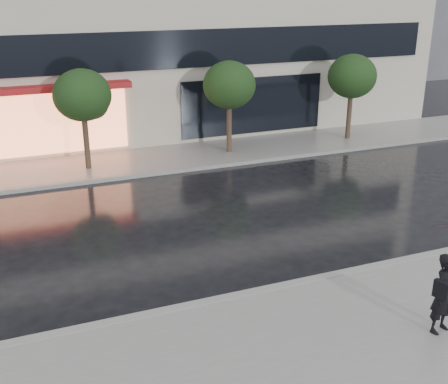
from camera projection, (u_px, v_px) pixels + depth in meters
ground at (268, 270)px, 14.55m from camera, size 120.00×120.00×0.00m
sidewalk_near at (337, 338)px, 11.70m from camera, size 60.00×4.50×0.12m
sidewalk_far at (160, 159)px, 23.43m from camera, size 60.00×3.50×0.12m
curb_near at (286, 286)px, 13.65m from camera, size 60.00×0.25×0.14m
curb_far at (173, 171)px, 21.90m from camera, size 60.00×0.25×0.14m
tree_mid_west at (84, 97)px, 21.20m from camera, size 2.20×2.20×3.99m
tree_mid_east at (230, 86)px, 23.29m from camera, size 2.20×2.20×3.99m
tree_far_east at (353, 78)px, 25.38m from camera, size 2.20×2.20×3.99m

